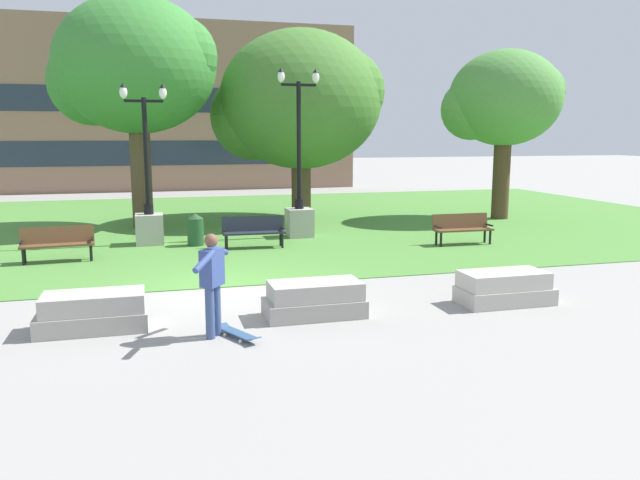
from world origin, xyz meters
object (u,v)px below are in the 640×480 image
at_px(concrete_block_center, 93,312).
at_px(lamp_post_right, 299,204).
at_px(person_skateboarder, 212,278).
at_px(park_bench_far_left, 462,227).
at_px(lamp_post_left, 149,212).
at_px(skateboard, 238,333).
at_px(trash_bin, 195,229).
at_px(park_bench_near_left, 254,230).
at_px(concrete_block_left, 315,300).
at_px(concrete_block_right, 504,288).
at_px(park_bench_near_right, 57,242).

relative_size(concrete_block_center, lamp_post_right, 0.34).
bearing_deg(person_skateboarder, concrete_block_center, 154.88).
distance_m(park_bench_far_left, lamp_post_left, 9.37).
height_order(skateboard, trash_bin, trash_bin).
height_order(park_bench_far_left, trash_bin, trash_bin).
relative_size(park_bench_near_left, park_bench_far_left, 1.01).
height_order(skateboard, park_bench_near_left, park_bench_near_left).
height_order(concrete_block_left, concrete_block_right, same).
distance_m(park_bench_far_left, trash_bin, 7.94).
relative_size(concrete_block_right, park_bench_far_left, 1.00).
xyz_separation_m(concrete_block_left, lamp_post_right, (1.77, 8.68, 0.77)).
xyz_separation_m(concrete_block_left, park_bench_far_left, (6.15, 6.05, 0.23)).
bearing_deg(park_bench_near_left, lamp_post_left, 154.53).
relative_size(person_skateboarder, skateboard, 1.71).
bearing_deg(person_skateboarder, lamp_post_right, 68.66).
bearing_deg(lamp_post_right, skateboard, -108.99).
bearing_deg(lamp_post_right, lamp_post_left, -177.89).
relative_size(concrete_block_right, person_skateboarder, 1.05).
height_order(concrete_block_left, park_bench_near_right, park_bench_near_right).
distance_m(concrete_block_right, lamp_post_left, 10.94).
height_order(park_bench_near_left, park_bench_far_left, same).
distance_m(concrete_block_center, park_bench_far_left, 11.56).
relative_size(lamp_post_left, trash_bin, 4.90).
height_order(concrete_block_center, park_bench_near_right, park_bench_near_right).
height_order(park_bench_far_left, lamp_post_left, lamp_post_left).
relative_size(person_skateboarder, park_bench_near_right, 0.93).
bearing_deg(park_bench_far_left, skateboard, -137.84).
bearing_deg(lamp_post_left, skateboard, -81.80).
bearing_deg(person_skateboarder, skateboard, -27.31).
relative_size(park_bench_near_left, lamp_post_left, 0.39).
distance_m(skateboard, park_bench_near_left, 8.18).
relative_size(skateboard, lamp_post_right, 0.19).
bearing_deg(trash_bin, park_bench_near_right, -158.16).
relative_size(concrete_block_right, trash_bin, 1.88).
distance_m(concrete_block_right, park_bench_near_right, 11.13).
bearing_deg(park_bench_near_right, park_bench_far_left, -2.03).
bearing_deg(lamp_post_left, park_bench_far_left, -15.22).
relative_size(skateboard, park_bench_far_left, 0.56).
xyz_separation_m(park_bench_near_right, lamp_post_left, (2.30, 2.06, 0.45)).
xyz_separation_m(skateboard, lamp_post_right, (3.29, 9.57, 0.99)).
height_order(person_skateboarder, lamp_post_right, lamp_post_right).
bearing_deg(concrete_block_center, lamp_post_right, 56.60).
xyz_separation_m(concrete_block_center, person_skateboarder, (1.93, -0.90, 0.67)).
relative_size(person_skateboarder, lamp_post_left, 0.36).
height_order(park_bench_near_right, lamp_post_right, lamp_post_right).
xyz_separation_m(park_bench_near_left, lamp_post_right, (1.74, 1.56, 0.54)).
xyz_separation_m(park_bench_far_left, trash_bin, (-7.72, 1.85, -0.04)).
bearing_deg(concrete_block_center, skateboard, -25.48).
distance_m(concrete_block_center, park_bench_near_right, 6.40).
distance_m(park_bench_near_left, trash_bin, 1.78).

